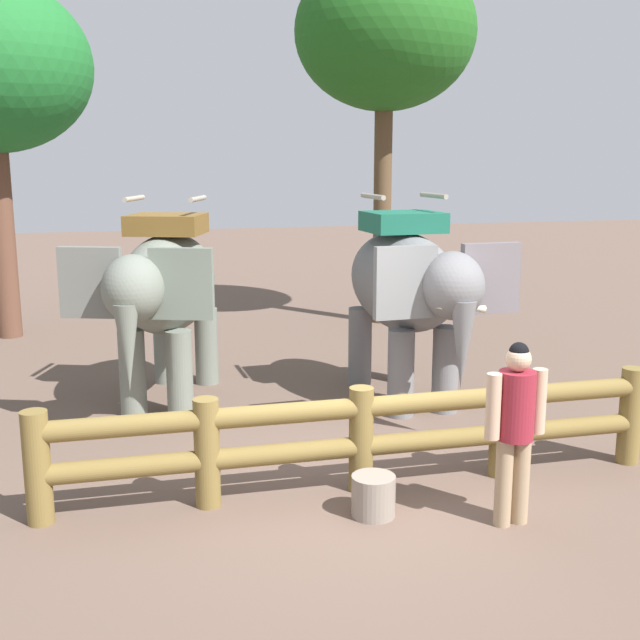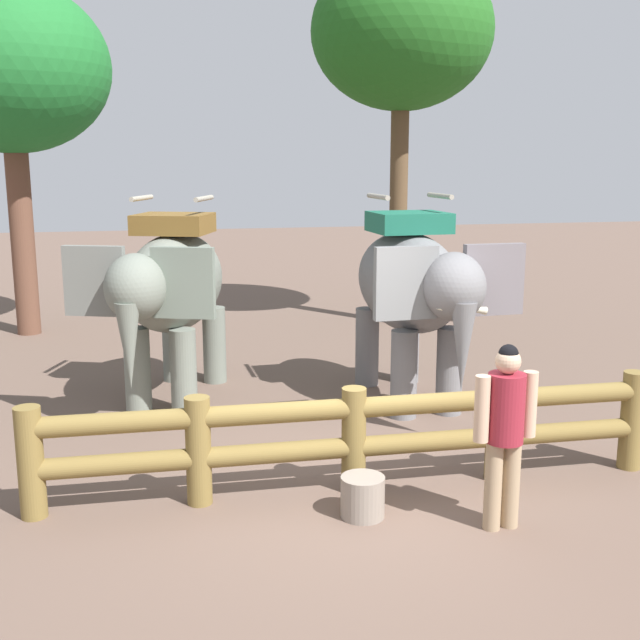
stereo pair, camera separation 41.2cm
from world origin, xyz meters
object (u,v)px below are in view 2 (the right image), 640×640
object	(u,v)px
elephant_near_left	(171,288)
tree_far_left	(402,34)
tree_back_center	(10,70)
log_fence	(354,432)
feed_bucket	(363,497)
tourist_woman_in_black	(505,424)
elephant_center	(413,288)

from	to	relation	value
elephant_near_left	tree_far_left	world-z (taller)	tree_far_left
tree_back_center	tree_far_left	bearing A→B (deg)	-3.63
log_fence	feed_bucket	size ratio (longest dim) A/B	15.41
tourist_woman_in_black	tree_back_center	bearing A→B (deg)	119.78
log_fence	tree_back_center	size ratio (longest dim) A/B	1.00
tree_back_center	feed_bucket	distance (m)	10.71
elephant_near_left	feed_bucket	size ratio (longest dim) A/B	8.05
log_fence	tree_back_center	xyz separation A→B (m)	(-4.20, 8.19, 4.14)
elephant_near_left	tree_back_center	world-z (taller)	tree_back_center
elephant_center	feed_bucket	distance (m)	3.80
tourist_woman_in_black	tree_far_left	xyz separation A→B (m)	(1.77, 8.78, 4.53)
tree_far_left	log_fence	bearing A→B (deg)	-110.21
elephant_near_left	tourist_woman_in_black	size ratio (longest dim) A/B	1.95
log_fence	tourist_woman_in_black	world-z (taller)	tourist_woman_in_black
log_fence	tourist_woman_in_black	xyz separation A→B (m)	(1.08, -1.04, 0.37)
log_fence	tree_far_left	xyz separation A→B (m)	(2.85, 7.74, 4.89)
tree_back_center	feed_bucket	bearing A→B (deg)	-64.74
tree_far_left	tree_back_center	distance (m)	7.10
tourist_woman_in_black	tree_back_center	distance (m)	11.28
elephant_center	tree_far_left	distance (m)	6.60
elephant_near_left	elephant_center	distance (m)	3.19
elephant_near_left	elephant_center	xyz separation A→B (m)	(3.10, -0.76, 0.02)
elephant_center	tree_back_center	xyz separation A→B (m)	(-5.66, 5.56, 3.18)
tree_back_center	feed_bucket	world-z (taller)	tree_back_center
tree_far_left	tree_back_center	bearing A→B (deg)	176.37
tourist_woman_in_black	feed_bucket	world-z (taller)	tourist_woman_in_black
elephant_center	elephant_near_left	bearing A→B (deg)	166.26
elephant_center	log_fence	bearing A→B (deg)	-119.09
elephant_near_left	elephant_center	size ratio (longest dim) A/B	1.01
elephant_near_left	tree_back_center	size ratio (longest dim) A/B	0.52
log_fence	elephant_near_left	distance (m)	3.88
log_fence	feed_bucket	distance (m)	0.71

